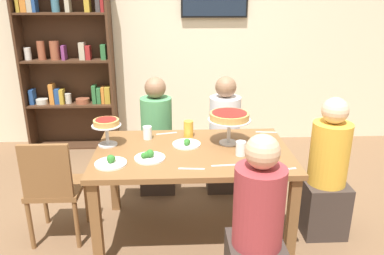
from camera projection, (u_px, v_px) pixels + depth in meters
name	position (u px, v px, depth m)	size (l,w,h in m)	color
ground_plane	(193.00, 232.00, 3.13)	(12.00, 12.00, 0.00)	brown
rear_partition	(184.00, 34.00, 4.73)	(8.00, 0.12, 2.80)	beige
dining_table	(193.00, 161.00, 2.91)	(1.49, 0.93, 0.74)	brown
bookshelf	(68.00, 58.00, 4.59)	(1.10, 0.30, 2.21)	#422819
diner_head_east	(326.00, 178.00, 2.99)	(0.34, 0.34, 1.15)	#382D28
diner_near_right	(257.00, 237.00, 2.26)	(0.34, 0.34, 1.15)	#382D28
diner_far_left	(157.00, 143.00, 3.68)	(0.34, 0.34, 1.15)	#382D28
diner_far_right	(224.00, 142.00, 3.71)	(0.34, 0.34, 1.15)	#382D28
chair_head_west	(53.00, 186.00, 2.88)	(0.40, 0.40, 0.87)	brown
deep_dish_pizza_stand	(229.00, 118.00, 2.94)	(0.34, 0.34, 0.26)	silver
personal_pizza_stand	(106.00, 126.00, 2.93)	(0.23, 0.23, 0.22)	silver
salad_plate_near_diner	(149.00, 157.00, 2.72)	(0.22, 0.22, 0.07)	white
salad_plate_far_diner	(111.00, 162.00, 2.64)	(0.23, 0.23, 0.07)	white
salad_plate_spare	(187.00, 144.00, 2.97)	(0.22, 0.22, 0.06)	white
beer_glass_amber_tall	(188.00, 129.00, 3.14)	(0.08, 0.08, 0.14)	gold
water_glass_clear_near	(147.00, 133.00, 3.09)	(0.07, 0.07, 0.11)	white
water_glass_clear_far	(241.00, 148.00, 2.78)	(0.08, 0.08, 0.11)	white
cutlery_fork_near	(266.00, 132.00, 3.25)	(0.18, 0.02, 0.01)	silver
cutlery_knife_near	(224.00, 165.00, 2.62)	(0.18, 0.02, 0.01)	silver
cutlery_fork_far	(191.00, 169.00, 2.57)	(0.18, 0.02, 0.01)	silver
cutlery_knife_far	(284.00, 170.00, 2.56)	(0.18, 0.02, 0.01)	silver
cutlery_spare_fork	(167.00, 133.00, 3.22)	(0.18, 0.02, 0.01)	silver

